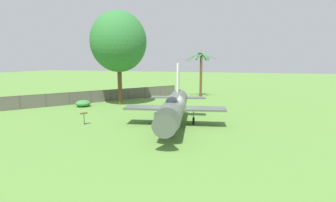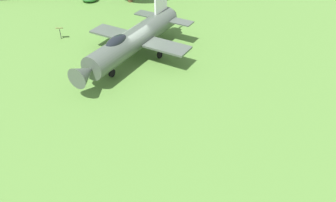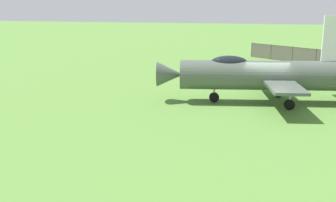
{
  "view_description": "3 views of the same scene",
  "coord_description": "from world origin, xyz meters",
  "px_view_note": "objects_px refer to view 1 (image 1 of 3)",
  "views": [
    {
      "loc": [
        5.85,
        -20.57,
        5.49
      ],
      "look_at": [
        -0.87,
        1.02,
        1.97
      ],
      "focal_mm": 28.1,
      "sensor_mm": 36.0,
      "label": 1
    },
    {
      "loc": [
        17.59,
        -16.71,
        13.34
      ],
      "look_at": [
        7.02,
        -4.31,
        1.5
      ],
      "focal_mm": 36.7,
      "sensor_mm": 36.0,
      "label": 2
    },
    {
      "loc": [
        24.45,
        0.11,
        5.83
      ],
      "look_at": [
        7.02,
        -4.31,
        1.5
      ],
      "focal_mm": 43.28,
      "sensor_mm": 36.0,
      "label": 3
    }
  ],
  "objects_px": {
    "shrub_near_fence": "(83,103)",
    "info_plaque": "(84,115)",
    "display_jet": "(174,107)",
    "shade_tree": "(119,42)",
    "palm_tree": "(201,72)"
  },
  "relations": [
    {
      "from": "shrub_near_fence",
      "to": "info_plaque",
      "type": "bearing_deg",
      "value": -54.41
    },
    {
      "from": "info_plaque",
      "to": "display_jet",
      "type": "bearing_deg",
      "value": 10.19
    },
    {
      "from": "display_jet",
      "to": "info_plaque",
      "type": "relative_size",
      "value": 10.79
    },
    {
      "from": "shade_tree",
      "to": "shrub_near_fence",
      "type": "xyz_separation_m",
      "value": [
        -3.48,
        -2.81,
        -7.31
      ]
    },
    {
      "from": "palm_tree",
      "to": "shrub_near_fence",
      "type": "distance_m",
      "value": 17.69
    },
    {
      "from": "shrub_near_fence",
      "to": "info_plaque",
      "type": "relative_size",
      "value": 1.56
    },
    {
      "from": "shade_tree",
      "to": "shrub_near_fence",
      "type": "distance_m",
      "value": 8.57
    },
    {
      "from": "shade_tree",
      "to": "info_plaque",
      "type": "relative_size",
      "value": 9.97
    },
    {
      "from": "palm_tree",
      "to": "info_plaque",
      "type": "relative_size",
      "value": 5.89
    },
    {
      "from": "display_jet",
      "to": "shade_tree",
      "type": "distance_m",
      "value": 14.55
    },
    {
      "from": "info_plaque",
      "to": "shade_tree",
      "type": "bearing_deg",
      "value": 100.91
    },
    {
      "from": "shade_tree",
      "to": "shrub_near_fence",
      "type": "height_order",
      "value": "shade_tree"
    },
    {
      "from": "palm_tree",
      "to": "shrub_near_fence",
      "type": "height_order",
      "value": "palm_tree"
    },
    {
      "from": "display_jet",
      "to": "shade_tree",
      "type": "xyz_separation_m",
      "value": [
        -9.63,
        9.13,
        5.96
      ]
    },
    {
      "from": "shade_tree",
      "to": "info_plaque",
      "type": "height_order",
      "value": "shade_tree"
    }
  ]
}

